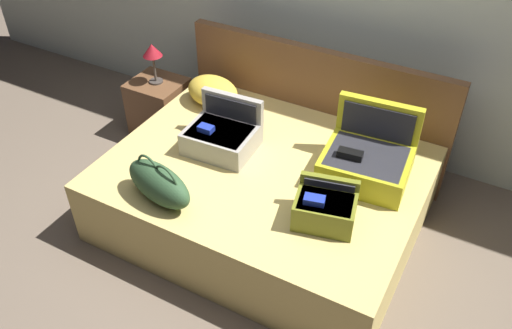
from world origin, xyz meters
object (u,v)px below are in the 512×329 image
object	(u,v)px
bed	(264,194)
hard_case_large	(367,159)
hard_case_medium	(222,135)
table_lamp	(152,53)
hard_case_small	(325,208)
duffel_bag	(159,183)
nightstand	(160,107)
pillow_near_headboard	(213,91)

from	to	relation	value
bed	hard_case_large	bearing A→B (deg)	21.48
hard_case_medium	table_lamp	bearing A→B (deg)	148.88
hard_case_small	duffel_bag	bearing A→B (deg)	-175.29
duffel_bag	nightstand	world-z (taller)	duffel_bag
bed	hard_case_medium	world-z (taller)	hard_case_medium
bed	table_lamp	size ratio (longest dim) A/B	6.02
hard_case_medium	bed	bearing A→B (deg)	-9.99
hard_case_large	table_lamp	world-z (taller)	hard_case_large
pillow_near_headboard	table_lamp	distance (m)	0.61
bed	duffel_bag	xyz separation A→B (m)	(-0.41, -0.60, 0.38)
bed	table_lamp	bearing A→B (deg)	157.37
pillow_near_headboard	nightstand	xyz separation A→B (m)	(-0.59, 0.04, -0.35)
hard_case_large	hard_case_medium	distance (m)	1.00
hard_case_large	bed	bearing A→B (deg)	-163.47
hard_case_medium	table_lamp	xyz separation A→B (m)	(-0.96, 0.51, 0.17)
bed	hard_case_large	distance (m)	0.77
bed	pillow_near_headboard	bearing A→B (deg)	144.98
bed	nightstand	bearing A→B (deg)	157.37
bed	nightstand	size ratio (longest dim) A/B	4.14
hard_case_small	nightstand	world-z (taller)	hard_case_small
duffel_bag	pillow_near_headboard	size ratio (longest dim) A/B	1.26
bed	hard_case_large	world-z (taller)	hard_case_large
hard_case_large	duffel_bag	bearing A→B (deg)	-145.82
hard_case_medium	duffel_bag	xyz separation A→B (m)	(-0.06, -0.64, 0.02)
hard_case_large	duffel_bag	size ratio (longest dim) A/B	1.08
hard_case_large	pillow_near_headboard	world-z (taller)	hard_case_large
hard_case_large	nightstand	xyz separation A→B (m)	(-1.94, 0.31, -0.37)
duffel_bag	table_lamp	bearing A→B (deg)	128.24
table_lamp	hard_case_large	bearing A→B (deg)	-8.95
nightstand	table_lamp	size ratio (longest dim) A/B	1.45
bed	hard_case_large	xyz separation A→B (m)	(0.62, 0.24, 0.37)
hard_case_medium	table_lamp	distance (m)	1.10
hard_case_small	nightstand	distance (m)	2.08
duffel_bag	bed	bearing A→B (deg)	55.28
hard_case_small	bed	bearing A→B (deg)	139.40
pillow_near_headboard	nightstand	distance (m)	0.69
table_lamp	bed	bearing A→B (deg)	-22.63
hard_case_large	nightstand	size ratio (longest dim) A/B	1.17
hard_case_medium	pillow_near_headboard	size ratio (longest dim) A/B	1.11
hard_case_large	table_lamp	size ratio (longest dim) A/B	1.71
hard_case_small	duffel_bag	world-z (taller)	duffel_bag
hard_case_small	table_lamp	world-z (taller)	table_lamp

